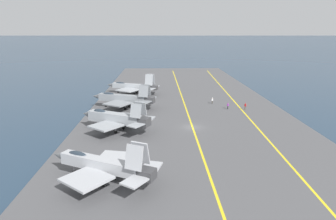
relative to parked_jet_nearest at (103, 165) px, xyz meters
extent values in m
plane|color=#23384C|center=(22.49, -14.29, -2.84)|extent=(2000.00, 2000.00, 0.00)
cube|color=#4C4C4F|center=(22.49, -14.29, -2.64)|extent=(193.23, 48.39, 0.40)
cube|color=yellow|center=(22.49, -27.59, -2.44)|extent=(173.78, 7.44, 0.01)
cube|color=yellow|center=(22.49, -14.29, -2.44)|extent=(173.91, 0.36, 0.01)
cube|color=#A8AAAF|center=(0.21, 0.43, 0.00)|extent=(6.59, 11.30, 1.55)
cone|color=#5B5E60|center=(3.23, 6.60, 0.00)|extent=(2.31, 2.66, 1.47)
cube|color=#38383A|center=(-2.88, -5.89, 0.00)|extent=(2.44, 2.51, 1.32)
ellipsoid|color=#232D38|center=(1.79, 3.65, 0.73)|extent=(2.03, 2.96, 0.85)
cube|color=#A8AAAF|center=(-2.82, 1.46, -0.51)|extent=(6.96, 7.00, 0.28)
cube|color=#A8AAAF|center=(2.88, -1.33, -0.51)|extent=(5.76, 6.00, 0.28)
cube|color=#A8AAAF|center=(-3.05, -4.38, 2.29)|extent=(1.81, 2.42, 2.98)
cube|color=#A8AAAF|center=(-1.59, -5.10, 2.29)|extent=(1.81, 2.42, 2.98)
cube|color=#A8AAAF|center=(-4.62, -4.50, 0.00)|extent=(3.58, 3.46, 0.20)
cube|color=#A8AAAF|center=(-0.72, -6.41, 0.00)|extent=(3.31, 2.92, 0.20)
cylinder|color=#B2B2B7|center=(2.14, 4.37, -1.61)|extent=(0.16, 0.16, 1.67)
cylinder|color=black|center=(2.14, 4.37, -2.14)|extent=(0.46, 0.64, 0.60)
cylinder|color=#B2B2B7|center=(-1.29, -0.17, -1.61)|extent=(0.16, 0.16, 1.67)
cylinder|color=black|center=(-1.29, -0.17, -2.14)|extent=(0.46, 0.64, 0.60)
cylinder|color=#B2B2B7|center=(0.66, -1.13, -1.61)|extent=(0.16, 0.16, 1.67)
cylinder|color=black|center=(0.66, -1.13, -2.14)|extent=(0.46, 0.64, 0.60)
cube|color=#93999E|center=(20.54, 1.39, 0.27)|extent=(6.67, 10.99, 1.90)
cone|color=#5B5E60|center=(23.43, 7.29, 0.27)|extent=(2.56, 2.71, 1.80)
cube|color=#38383A|center=(17.59, -4.65, 0.27)|extent=(2.76, 2.60, 1.61)
ellipsoid|color=#232D38|center=(22.05, 4.48, 1.17)|extent=(2.14, 2.93, 1.04)
cube|color=#93999E|center=(17.34, 2.53, -0.35)|extent=(6.87, 6.87, 0.28)
cube|color=#93999E|center=(23.41, -0.44, -0.35)|extent=(5.78, 5.80, 0.28)
cube|color=#93999E|center=(17.23, -3.11, 2.54)|extent=(1.69, 2.29, 2.63)
cube|color=#93999E|center=(19.02, -3.98, 2.54)|extent=(1.69, 2.29, 2.63)
cube|color=#93999E|center=(15.68, -3.20, 0.27)|extent=(3.52, 3.38, 0.20)
cube|color=#93999E|center=(19.90, -5.26, 0.27)|extent=(3.28, 2.83, 0.20)
cylinder|color=#B2B2B7|center=(22.39, 5.16, -1.56)|extent=(0.16, 0.16, 1.76)
cylinder|color=black|center=(22.39, 5.16, -2.14)|extent=(0.46, 0.64, 0.60)
cylinder|color=#B2B2B7|center=(18.85, 0.95, -1.56)|extent=(0.16, 0.16, 1.76)
cylinder|color=black|center=(18.85, 0.95, -2.14)|extent=(0.46, 0.64, 0.60)
cylinder|color=#B2B2B7|center=(21.23, -0.22, -1.56)|extent=(0.16, 0.16, 1.76)
cylinder|color=black|center=(21.23, -0.22, -2.14)|extent=(0.46, 0.64, 0.60)
cube|color=gray|center=(38.23, 1.88, 0.20)|extent=(5.55, 12.49, 1.71)
cone|color=#5B5E60|center=(40.51, 8.83, 0.20)|extent=(2.29, 2.77, 1.63)
cube|color=#38383A|center=(35.90, -5.23, 0.20)|extent=(2.51, 2.55, 1.46)
ellipsoid|color=#232D38|center=(39.42, 5.52, 1.01)|extent=(1.85, 3.20, 0.94)
cube|color=gray|center=(34.86, 2.54, -0.36)|extent=(7.21, 7.32, 0.28)
cube|color=gray|center=(41.33, 0.42, -0.36)|extent=(5.47, 5.79, 0.28)
cube|color=gray|center=(35.47, -3.65, 2.51)|extent=(1.59, 2.54, 2.86)
cube|color=gray|center=(37.18, -4.21, 2.51)|extent=(1.59, 2.54, 2.86)
cube|color=gray|center=(33.91, -4.04, 0.20)|extent=(3.59, 3.42, 0.20)
cube|color=gray|center=(38.20, -5.45, 0.20)|extent=(3.11, 2.75, 0.20)
cylinder|color=#B2B2B7|center=(39.69, 6.33, -1.55)|extent=(0.16, 0.16, 1.79)
cylinder|color=black|center=(39.69, 6.33, -2.14)|extent=(0.40, 0.64, 0.60)
cylinder|color=#B2B2B7|center=(36.69, 1.04, -1.55)|extent=(0.16, 0.16, 1.79)
cylinder|color=black|center=(36.69, 1.04, -2.14)|extent=(0.40, 0.64, 0.60)
cylinder|color=#B2B2B7|center=(38.97, 0.30, -1.55)|extent=(0.16, 0.16, 1.79)
cylinder|color=black|center=(38.97, 0.30, -2.14)|extent=(0.40, 0.64, 0.60)
cube|color=#9EA3A8|center=(55.82, 1.05, -0.03)|extent=(5.68, 12.38, 1.52)
cone|color=#5B5E60|center=(58.29, 7.95, -0.03)|extent=(2.16, 2.73, 1.44)
cube|color=#38383A|center=(53.29, -6.00, -0.03)|extent=(2.33, 2.51, 1.29)
ellipsoid|color=#232D38|center=(57.11, 4.66, 0.69)|extent=(1.82, 3.17, 0.83)
cube|color=#9EA3A8|center=(52.48, 1.80, -0.52)|extent=(7.42, 7.47, 0.28)
cube|color=#9EA3A8|center=(58.88, -0.49, -0.52)|extent=(5.80, 5.95, 0.28)
cube|color=#9EA3A8|center=(53.00, -4.45, 2.39)|extent=(1.74, 2.58, 3.27)
cube|color=#9EA3A8|center=(54.50, -4.99, 2.39)|extent=(1.74, 2.58, 3.27)
cube|color=#9EA3A8|center=(51.43, -4.79, -0.03)|extent=(3.61, 3.46, 0.20)
cube|color=#9EA3A8|center=(55.49, -6.25, -0.03)|extent=(3.16, 2.82, 0.20)
cylinder|color=#B2B2B7|center=(57.40, 5.46, -1.61)|extent=(0.16, 0.16, 1.66)
cylinder|color=black|center=(57.40, 5.46, -2.14)|extent=(0.41, 0.64, 0.60)
cylinder|color=#B2B2B7|center=(54.39, 0.21, -1.61)|extent=(0.16, 0.16, 1.66)
cylinder|color=black|center=(54.39, 0.21, -2.14)|extent=(0.41, 0.64, 0.60)
cylinder|color=#B2B2B7|center=(56.39, -0.51, -1.61)|extent=(0.16, 0.16, 1.66)
cylinder|color=black|center=(56.39, -0.51, -2.14)|extent=(0.41, 0.64, 0.60)
cylinder|color=#4C473D|center=(35.51, -28.93, -1.98)|extent=(0.24, 0.24, 0.92)
cube|color=red|center=(35.51, -28.93, -1.23)|extent=(0.46, 0.44, 0.58)
sphere|color=#9E7051|center=(35.51, -28.93, -0.81)|extent=(0.22, 0.22, 0.22)
sphere|color=red|center=(35.51, -28.93, -0.75)|extent=(0.24, 0.24, 0.24)
cylinder|color=#383328|center=(42.33, -21.84, -2.03)|extent=(0.24, 0.24, 0.82)
cube|color=white|center=(42.33, -21.84, -1.34)|extent=(0.30, 0.40, 0.56)
sphere|color=tan|center=(42.33, -21.84, -0.92)|extent=(0.22, 0.22, 0.22)
sphere|color=white|center=(42.33, -21.84, -0.86)|extent=(0.24, 0.24, 0.24)
cylinder|color=#232328|center=(36.52, -24.80, -2.03)|extent=(0.24, 0.24, 0.82)
cube|color=purple|center=(36.52, -24.80, -1.34)|extent=(0.36, 0.44, 0.56)
sphere|color=tan|center=(36.52, -24.80, -0.93)|extent=(0.22, 0.22, 0.22)
sphere|color=purple|center=(36.52, -24.80, -0.87)|extent=(0.24, 0.24, 0.24)
camera|label=1|loc=(-36.03, -7.41, 17.03)|focal=32.00mm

